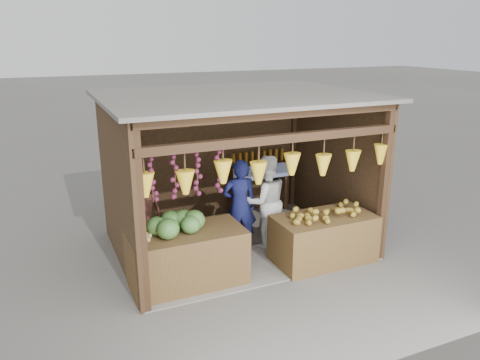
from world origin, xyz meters
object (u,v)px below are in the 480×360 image
(counter_left, at_px, (187,258))
(woman_standing, at_px, (266,201))
(man_standing, at_px, (239,206))
(vendor_seated, at_px, (144,209))
(counter_right, at_px, (323,239))

(counter_left, bearing_deg, woman_standing, 24.23)
(man_standing, bearing_deg, woman_standing, -169.12)
(counter_left, height_order, man_standing, man_standing)
(vendor_seated, bearing_deg, counter_right, 159.47)
(counter_right, bearing_deg, man_standing, 139.31)
(counter_right, distance_m, woman_standing, 1.18)
(counter_left, bearing_deg, man_standing, 32.86)
(counter_right, height_order, man_standing, man_standing)
(counter_right, relative_size, woman_standing, 0.99)
(man_standing, xyz_separation_m, woman_standing, (0.49, -0.01, 0.01))
(counter_right, xyz_separation_m, vendor_seated, (-2.64, 1.27, 0.47))
(vendor_seated, bearing_deg, woman_standing, 175.56)
(man_standing, height_order, vendor_seated, man_standing)
(counter_left, distance_m, vendor_seated, 1.24)
(man_standing, distance_m, vendor_seated, 1.58)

